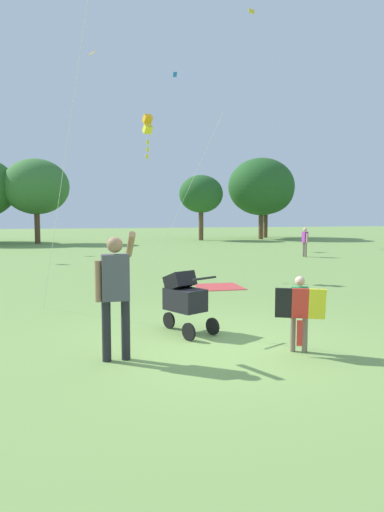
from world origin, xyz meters
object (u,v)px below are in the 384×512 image
object	(u,v)px
child_with_butterfly_kite	(300,307)
person_adult_flyer	(115,286)
person_red_shirt	(305,240)
picnic_blanket	(219,287)
stroller	(184,297)
kite_orange_delta	(148,126)

from	to	relation	value
child_with_butterfly_kite	person_adult_flyer	xyz separation A→B (m)	(-2.53, 0.31, 0.35)
child_with_butterfly_kite	person_red_shirt	size ratio (longest dim) A/B	0.80
person_adult_flyer	picnic_blanket	size ratio (longest dim) A/B	1.42
person_red_shirt	picnic_blanket	size ratio (longest dim) A/B	1.11
person_adult_flyer	picnic_blanket	world-z (taller)	person_adult_flyer
stroller	picnic_blanket	size ratio (longest dim) A/B	0.90
stroller	person_red_shirt	distance (m)	14.55
kite_orange_delta	person_red_shirt	xyz separation A→B (m)	(8.01, 4.71, -3.88)
child_with_butterfly_kite	person_adult_flyer	bearing A→B (deg)	173.10
kite_orange_delta	picnic_blanket	world-z (taller)	kite_orange_delta
child_with_butterfly_kite	picnic_blanket	bearing A→B (deg)	83.01
person_adult_flyer	person_red_shirt	distance (m)	16.20
kite_orange_delta	picnic_blanket	distance (m)	5.57
child_with_butterfly_kite	person_red_shirt	distance (m)	15.07
child_with_butterfly_kite	kite_orange_delta	size ratio (longest dim) A/B	0.22
person_red_shirt	person_adult_flyer	bearing A→B (deg)	-127.25
stroller	person_red_shirt	size ratio (longest dim) A/B	0.81
kite_orange_delta	person_red_shirt	world-z (taller)	kite_orange_delta
picnic_blanket	person_red_shirt	bearing A→B (deg)	48.31
stroller	person_adult_flyer	bearing A→B (deg)	-136.79
child_with_butterfly_kite	kite_orange_delta	bearing A→B (deg)	95.01
stroller	picnic_blanket	bearing A→B (deg)	65.14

